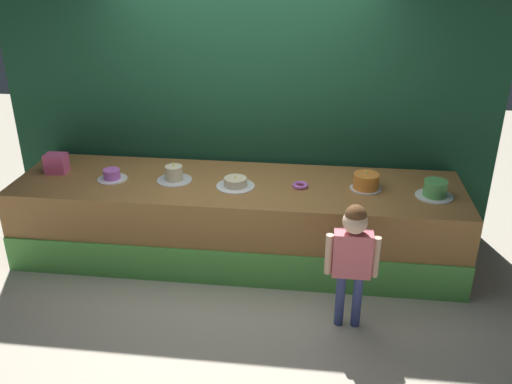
{
  "coord_description": "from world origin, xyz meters",
  "views": [
    {
      "loc": [
        0.73,
        -3.98,
        2.76
      ],
      "look_at": [
        0.2,
        0.31,
        0.77
      ],
      "focal_mm": 38.36,
      "sensor_mm": 36.0,
      "label": 1
    }
  ],
  "objects_px": {
    "cake_center": "(235,183)",
    "cake_far_right": "(435,189)",
    "donut": "(300,185)",
    "pink_box": "(56,163)",
    "cake_left": "(174,175)",
    "child_figure": "(353,250)",
    "cake_far_left": "(112,175)",
    "cake_right": "(366,182)"
  },
  "relations": [
    {
      "from": "cake_center",
      "to": "pink_box",
      "type": "bearing_deg",
      "value": 175.94
    },
    {
      "from": "pink_box",
      "to": "cake_center",
      "type": "distance_m",
      "value": 1.74
    },
    {
      "from": "cake_center",
      "to": "cake_far_right",
      "type": "xyz_separation_m",
      "value": [
        1.73,
        -0.0,
        0.03
      ]
    },
    {
      "from": "donut",
      "to": "cake_left",
      "type": "height_order",
      "value": "cake_left"
    },
    {
      "from": "cake_center",
      "to": "cake_far_right",
      "type": "relative_size",
      "value": 1.08
    },
    {
      "from": "cake_left",
      "to": "cake_far_right",
      "type": "height_order",
      "value": "cake_left"
    },
    {
      "from": "donut",
      "to": "cake_center",
      "type": "height_order",
      "value": "cake_center"
    },
    {
      "from": "donut",
      "to": "cake_far_right",
      "type": "height_order",
      "value": "cake_far_right"
    },
    {
      "from": "pink_box",
      "to": "cake_far_right",
      "type": "distance_m",
      "value": 3.47
    },
    {
      "from": "cake_far_left",
      "to": "cake_left",
      "type": "bearing_deg",
      "value": 4.19
    },
    {
      "from": "cake_left",
      "to": "cake_right",
      "type": "relative_size",
      "value": 1.17
    },
    {
      "from": "pink_box",
      "to": "cake_center",
      "type": "bearing_deg",
      "value": -4.06
    },
    {
      "from": "donut",
      "to": "cake_left",
      "type": "bearing_deg",
      "value": 179.67
    },
    {
      "from": "donut",
      "to": "cake_far_right",
      "type": "relative_size",
      "value": 0.45
    },
    {
      "from": "cake_right",
      "to": "cake_center",
      "type": "bearing_deg",
      "value": -175.62
    },
    {
      "from": "cake_far_left",
      "to": "cake_right",
      "type": "height_order",
      "value": "cake_right"
    },
    {
      "from": "cake_right",
      "to": "cake_left",
      "type": "bearing_deg",
      "value": -179.23
    },
    {
      "from": "cake_far_right",
      "to": "cake_center",
      "type": "bearing_deg",
      "value": 179.93
    },
    {
      "from": "donut",
      "to": "pink_box",
      "type": "bearing_deg",
      "value": 178.4
    },
    {
      "from": "pink_box",
      "to": "cake_left",
      "type": "relative_size",
      "value": 0.61
    },
    {
      "from": "cake_right",
      "to": "cake_far_right",
      "type": "distance_m",
      "value": 0.59
    },
    {
      "from": "cake_left",
      "to": "cake_right",
      "type": "distance_m",
      "value": 1.73
    },
    {
      "from": "donut",
      "to": "cake_right",
      "type": "xyz_separation_m",
      "value": [
        0.58,
        0.03,
        0.05
      ]
    },
    {
      "from": "donut",
      "to": "cake_left",
      "type": "relative_size",
      "value": 0.44
    },
    {
      "from": "cake_far_left",
      "to": "cake_right",
      "type": "xyz_separation_m",
      "value": [
        2.31,
        0.07,
        0.03
      ]
    },
    {
      "from": "child_figure",
      "to": "cake_right",
      "type": "distance_m",
      "value": 0.98
    },
    {
      "from": "cake_right",
      "to": "cake_far_right",
      "type": "bearing_deg",
      "value": -8.91
    },
    {
      "from": "pink_box",
      "to": "cake_far_right",
      "type": "xyz_separation_m",
      "value": [
        3.47,
        -0.13,
        -0.02
      ]
    },
    {
      "from": "child_figure",
      "to": "donut",
      "type": "height_order",
      "value": "child_figure"
    },
    {
      "from": "cake_left",
      "to": "cake_right",
      "type": "xyz_separation_m",
      "value": [
        1.73,
        0.02,
        0.01
      ]
    },
    {
      "from": "cake_right",
      "to": "pink_box",
      "type": "bearing_deg",
      "value": 179.31
    },
    {
      "from": "donut",
      "to": "cake_center",
      "type": "relative_size",
      "value": 0.42
    },
    {
      "from": "cake_far_left",
      "to": "cake_center",
      "type": "bearing_deg",
      "value": -1.14
    },
    {
      "from": "donut",
      "to": "cake_center",
      "type": "distance_m",
      "value": 0.58
    },
    {
      "from": "cake_far_left",
      "to": "child_figure",
      "type": "bearing_deg",
      "value": -22.3
    },
    {
      "from": "pink_box",
      "to": "cake_right",
      "type": "height_order",
      "value": "cake_right"
    },
    {
      "from": "cake_center",
      "to": "cake_far_right",
      "type": "height_order",
      "value": "cake_far_right"
    },
    {
      "from": "donut",
      "to": "cake_far_left",
      "type": "bearing_deg",
      "value": -178.82
    },
    {
      "from": "cake_right",
      "to": "donut",
      "type": "bearing_deg",
      "value": -177.05
    },
    {
      "from": "donut",
      "to": "cake_far_right",
      "type": "distance_m",
      "value": 1.16
    },
    {
      "from": "cake_center",
      "to": "cake_far_left",
      "type": "bearing_deg",
      "value": 178.86
    },
    {
      "from": "child_figure",
      "to": "cake_far_right",
      "type": "relative_size",
      "value": 3.27
    }
  ]
}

